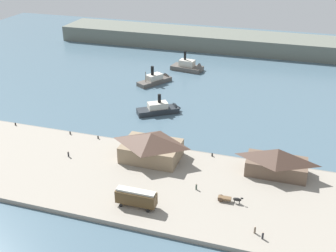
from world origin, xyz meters
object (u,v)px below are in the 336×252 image
Objects in this scene: mooring_post_west at (15,124)px; street_tram at (136,197)px; mooring_post_center_west at (212,155)px; horse_cart at (229,199)px; mooring_post_east at (70,133)px; pedestrian_by_tram at (68,154)px; ferry_shed_west_terminal at (277,161)px; pedestrian_at_waters_edge at (196,187)px; ferry_moored_west at (162,109)px; pedestrian_near_cart at (255,230)px; mooring_post_center_east at (98,137)px; ferry_outer_harbor at (191,67)px; ferry_shed_central_terminal at (151,146)px; pedestrian_near_west_shed at (263,236)px; ferry_departing_north at (157,79)px.

street_tram is at bearing -27.68° from mooring_post_west.
mooring_post_center_west and mooring_post_west have the same top height.
horse_cart reaches higher than mooring_post_east.
pedestrian_by_tram reaches higher than mooring_post_west.
mooring_post_center_west is at bearing 17.99° from pedestrian_by_tram.
ferry_shed_west_terminal is 17.64× the size of mooring_post_center_west.
street_tram is 5.71× the size of pedestrian_at_waters_edge.
ferry_shed_west_terminal reaches higher than ferry_moored_west.
pedestrian_near_cart is at bearing -52.48° from horse_cart.
horse_cart reaches higher than mooring_post_center_east.
mooring_post_center_east is 0.06× the size of ferry_moored_west.
pedestrian_at_waters_edge is 49.38m from ferry_moored_west.
ferry_shed_west_terminal is 9.40× the size of pedestrian_at_waters_edge.
ferry_outer_harbor reaches higher than mooring_post_center_east.
horse_cart is 3.53× the size of pedestrian_at_waters_edge.
mooring_post_east is (-9.63, -0.01, 0.00)m from mooring_post_center_east.
pedestrian_by_tram is 1.98× the size of mooring_post_east.
mooring_post_west is (-65.16, 17.24, -0.32)m from pedestrian_at_waters_edge.
ferry_shed_central_terminal is at bearing -158.67° from mooring_post_center_west.
pedestrian_near_west_shed reaches higher than pedestrian_at_waters_edge.
ferry_shed_west_terminal is 17.64× the size of mooring_post_east.
pedestrian_at_waters_edge is at bearing -61.75° from ferry_moored_west.
horse_cart is 6.62× the size of mooring_post_east.
ferry_shed_west_terminal reaches higher than mooring_post_east.
mooring_post_center_east is at bearing 75.90° from pedestrian_by_tram.
ferry_shed_central_terminal is 64.11m from ferry_departing_north.
ferry_shed_west_terminal reaches higher than pedestrian_near_west_shed.
pedestrian_at_waters_edge is 1.88× the size of mooring_post_center_west.
pedestrian_near_west_shed is (1.78, -1.29, 0.00)m from pedestrian_near_cart.
ferry_shed_west_terminal is at bearing -11.80° from mooring_post_center_west.
pedestrian_by_tram is at bearing -98.54° from ferry_outer_harbor.
mooring_post_west is at bearing 152.32° from street_tram.
ferry_shed_west_terminal is 17.64× the size of mooring_post_west.
pedestrian_near_west_shed reaches higher than mooring_post_center_west.
street_tram is at bearing -74.45° from ferry_departing_north.
pedestrian_at_waters_edge is at bearing -14.82° from mooring_post_west.
mooring_post_center_east is at bearing -179.75° from mooring_post_center_west.
ferry_shed_central_terminal is at bearing -83.13° from ferry_outer_harbor.
pedestrian_near_cart is (7.12, -9.27, -0.12)m from horse_cart.
mooring_post_center_east is (-52.86, 30.14, -0.36)m from pedestrian_near_west_shed.
street_tram is at bearing -158.02° from horse_cart.
mooring_post_center_east is at bearing 176.18° from ferry_shed_west_terminal.
mooring_post_east is at bearing 159.94° from horse_cart.
pedestrian_by_tram is 0.11× the size of ferry_moored_west.
pedestrian_by_tram reaches higher than mooring_post_center_west.
ferry_shed_west_terminal is 0.99× the size of ferry_outer_harbor.
ferry_outer_harbor is (-43.60, 77.76, -3.43)m from ferry_shed_west_terminal.
ferry_shed_central_terminal is 1.68× the size of street_tram.
mooring_post_center_east is 35.64m from mooring_post_center_west.
ferry_moored_west is (-40.96, 56.62, -0.51)m from pedestrian_near_west_shed.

